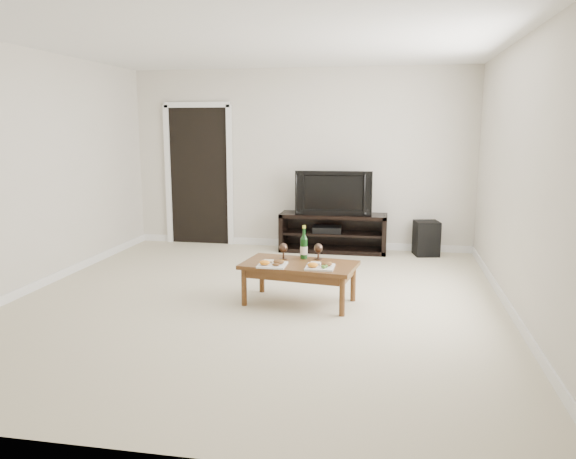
{
  "coord_description": "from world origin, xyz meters",
  "views": [
    {
      "loc": [
        1.34,
        -5.38,
        1.78
      ],
      "look_at": [
        0.27,
        0.36,
        0.7
      ],
      "focal_mm": 35.0,
      "sensor_mm": 36.0,
      "label": 1
    }
  ],
  "objects_px": {
    "media_console": "(333,233)",
    "television": "(334,192)",
    "coffee_table": "(299,283)",
    "subwoofer": "(426,238)"
  },
  "relations": [
    {
      "from": "media_console",
      "to": "television",
      "type": "distance_m",
      "value": 0.58
    },
    {
      "from": "television",
      "to": "coffee_table",
      "type": "xyz_separation_m",
      "value": [
        -0.08,
        -2.45,
        -0.65
      ]
    },
    {
      "from": "media_console",
      "to": "subwoofer",
      "type": "relative_size",
      "value": 3.14
    },
    {
      "from": "television",
      "to": "subwoofer",
      "type": "distance_m",
      "value": 1.44
    },
    {
      "from": "media_console",
      "to": "coffee_table",
      "type": "distance_m",
      "value": 2.46
    },
    {
      "from": "subwoofer",
      "to": "coffee_table",
      "type": "distance_m",
      "value": 2.82
    },
    {
      "from": "coffee_table",
      "to": "media_console",
      "type": "bearing_deg",
      "value": 88.05
    },
    {
      "from": "subwoofer",
      "to": "television",
      "type": "bearing_deg",
      "value": 168.15
    },
    {
      "from": "subwoofer",
      "to": "coffee_table",
      "type": "relative_size",
      "value": 0.43
    },
    {
      "from": "television",
      "to": "coffee_table",
      "type": "height_order",
      "value": "television"
    }
  ]
}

